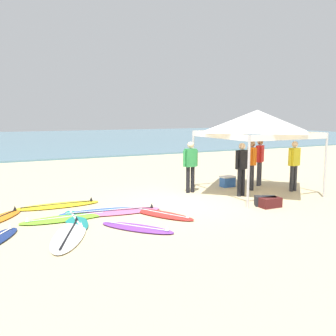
{
  "coord_description": "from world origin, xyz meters",
  "views": [
    {
      "loc": [
        -5.39,
        -9.66,
        2.63
      ],
      "look_at": [
        -0.3,
        0.44,
        1.0
      ],
      "focal_mm": 40.45,
      "sensor_mm": 36.0,
      "label": 1
    }
  ],
  "objects": [
    {
      "name": "cooler_box",
      "position": [
        2.62,
        1.42,
        0.2
      ],
      "size": [
        0.5,
        0.36,
        0.39
      ],
      "color": "#2D60B7",
      "rests_on": "ground"
    },
    {
      "name": "surfboard_lime",
      "position": [
        -3.54,
        -0.3,
        0.04
      ],
      "size": [
        2.28,
        0.65,
        0.19
      ],
      "color": "#7AD12D",
      "rests_on": "ground"
    },
    {
      "name": "surfboard_yellow",
      "position": [
        -3.46,
        1.16,
        0.04
      ],
      "size": [
        2.37,
        0.66,
        0.19
      ],
      "color": "yellow",
      "rests_on": "ground"
    },
    {
      "name": "person_green",
      "position": [
        0.89,
        1.14,
        0.99
      ],
      "size": [
        0.55,
        0.22,
        1.71
      ],
      "color": "black",
      "rests_on": "ground"
    },
    {
      "name": "ground_plane",
      "position": [
        0.0,
        0.0,
        0.0
      ],
      "size": [
        80.0,
        80.0,
        0.0
      ],
      "primitive_type": "plane",
      "color": "beige"
    },
    {
      "name": "sea",
      "position": [
        0.0,
        30.27,
        0.05
      ],
      "size": [
        80.0,
        36.0,
        0.1
      ],
      "primitive_type": "cube",
      "color": "#568499",
      "rests_on": "ground"
    },
    {
      "name": "surfboard_purple",
      "position": [
        -2.24,
        -1.85,
        0.04
      ],
      "size": [
        1.55,
        1.8,
        0.19
      ],
      "color": "purple",
      "rests_on": "ground"
    },
    {
      "name": "surfboard_pink",
      "position": [
        -2.26,
        -0.24,
        0.04
      ],
      "size": [
        2.64,
        1.07,
        0.19
      ],
      "color": "pink",
      "rests_on": "ground"
    },
    {
      "name": "surfboard_red",
      "position": [
        -1.22,
        -1.04,
        0.04
      ],
      "size": [
        1.38,
        2.0,
        0.19
      ],
      "color": "red",
      "rests_on": "ground"
    },
    {
      "name": "gear_bag_by_pole",
      "position": [
        1.89,
        -1.44,
        0.14
      ],
      "size": [
        0.68,
        0.57,
        0.28
      ],
      "primitive_type": "cube",
      "rotation": [
        0.0,
        0.0,
        2.63
      ],
      "color": "#232328",
      "rests_on": "ground"
    },
    {
      "name": "canopy_tent",
      "position": [
        2.77,
        0.09,
        2.39
      ],
      "size": [
        3.14,
        3.14,
        2.75
      ],
      "color": "#B7B7BC",
      "rests_on": "ground"
    },
    {
      "name": "person_black",
      "position": [
        2.09,
        -0.05,
        0.99
      ],
      "size": [
        0.54,
        0.3,
        1.71
      ],
      "color": "black",
      "rests_on": "ground"
    },
    {
      "name": "surfboard_blue",
      "position": [
        -2.46,
        -0.1,
        0.04
      ],
      "size": [
        2.47,
        0.94,
        0.19
      ],
      "color": "blue",
      "rests_on": "ground"
    },
    {
      "name": "surfboard_white",
      "position": [
        -3.75,
        -1.66,
        0.04
      ],
      "size": [
        1.5,
        2.46,
        0.19
      ],
      "color": "white",
      "rests_on": "ground"
    },
    {
      "name": "person_orange",
      "position": [
        3.01,
        0.59,
        0.99
      ],
      "size": [
        0.34,
        0.52,
        1.71
      ],
      "color": "#2D2D33",
      "rests_on": "ground"
    },
    {
      "name": "person_red",
      "position": [
        3.8,
        1.1,
        0.99
      ],
      "size": [
        0.47,
        0.38,
        1.71
      ],
      "color": "#383842",
      "rests_on": "ground"
    },
    {
      "name": "gear_bag_near_tent",
      "position": [
        1.89,
        -1.65,
        0.14
      ],
      "size": [
        0.61,
        0.33,
        0.28
      ],
      "primitive_type": "cube",
      "rotation": [
        0.0,
        0.0,
        3.12
      ],
      "color": "#4C1919",
      "rests_on": "ground"
    },
    {
      "name": "surfboard_teal",
      "position": [
        -3.36,
        -0.55,
        0.04
      ],
      "size": [
        0.63,
        1.93,
        0.19
      ],
      "color": "#19847F",
      "rests_on": "ground"
    },
    {
      "name": "person_yellow",
      "position": [
        4.17,
        -0.21,
        0.99
      ],
      "size": [
        0.55,
        0.27,
        1.71
      ],
      "color": "#2D2D33",
      "rests_on": "ground"
    }
  ]
}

